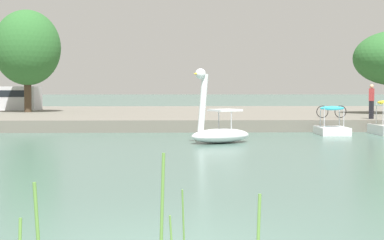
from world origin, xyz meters
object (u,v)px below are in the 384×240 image
(swan_boat, at_px, (219,130))
(tree_sapling_by_fence, at_px, (27,48))
(person_on_path, at_px, (371,101))
(bicycle_parked, at_px, (331,112))
(parked_van, at_px, (8,97))
(pedal_boat_cyan, at_px, (332,126))

(swan_boat, distance_m, tree_sapling_by_fence, 20.59)
(tree_sapling_by_fence, distance_m, person_on_path, 22.27)
(bicycle_parked, bearing_deg, parked_van, 147.55)
(person_on_path, bearing_deg, swan_boat, -140.97)
(tree_sapling_by_fence, height_order, bicycle_parked, tree_sapling_by_fence)
(swan_boat, height_order, tree_sapling_by_fence, tree_sapling_by_fence)
(bicycle_parked, bearing_deg, tree_sapling_by_fence, 154.07)
(tree_sapling_by_fence, xyz_separation_m, parked_van, (-2.43, 4.23, -3.31))
(pedal_boat_cyan, distance_m, parked_van, 25.57)
(pedal_boat_cyan, height_order, person_on_path, person_on_path)
(person_on_path, xyz_separation_m, parked_van, (-22.12, 14.09, 0.02))
(pedal_boat_cyan, bearing_deg, tree_sapling_by_fence, 143.82)
(tree_sapling_by_fence, bearing_deg, bicycle_parked, -25.93)
(swan_boat, height_order, parked_van, swan_boat)
(person_on_path, distance_m, bicycle_parked, 2.16)
(swan_boat, bearing_deg, person_on_path, 39.03)
(person_on_path, distance_m, parked_van, 26.23)
(tree_sapling_by_fence, xyz_separation_m, person_on_path, (19.68, -9.86, -3.33))
(pedal_boat_cyan, height_order, tree_sapling_by_fence, tree_sapling_by_fence)
(bicycle_parked, bearing_deg, pedal_boat_cyan, -105.14)
(pedal_boat_cyan, bearing_deg, parked_van, 139.38)
(bicycle_parked, bearing_deg, swan_boat, -129.92)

